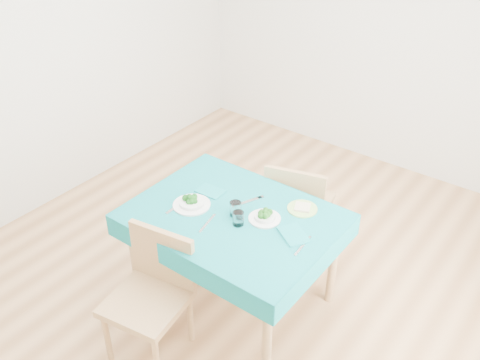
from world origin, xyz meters
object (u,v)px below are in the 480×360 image
Objects in this scene: bowl_near at (191,201)px; side_plate at (302,209)px; table at (234,258)px; chair_far at (301,188)px; chair_near at (144,285)px; bowl_far at (265,215)px.

side_plate is (0.62, 0.42, -0.03)m from bowl_near.
chair_far is at bearing 85.99° from table.
chair_far is (0.06, 0.79, 0.20)m from table.
table is 0.74m from chair_near.
bowl_near is (-0.14, 0.61, 0.22)m from chair_near.
bowl_far is (0.19, 0.09, 0.41)m from table.
table is 1.17× the size of chair_far.
chair_far reaches higher than side_plate.
bowl_near is at bearing 93.88° from chair_near.
chair_near is 4.48× the size of bowl_near.
table is at bearing -156.01° from bowl_far.
side_plate is at bearing 105.51° from chair_far.
chair_far reaches higher than chair_near.
chair_near is at bearing -101.90° from table.
table is 1.17× the size of chair_near.
chair_far is 0.57m from side_plate.
chair_near is 1.15m from side_plate.
bowl_far is (0.14, -0.70, 0.21)m from chair_far.
bowl_near is 1.21× the size of bowl_far.
bowl_near is at bearing -163.74° from table.
chair_far reaches higher than bowl_far.
side_plate is (0.28, -0.46, 0.18)m from chair_far.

